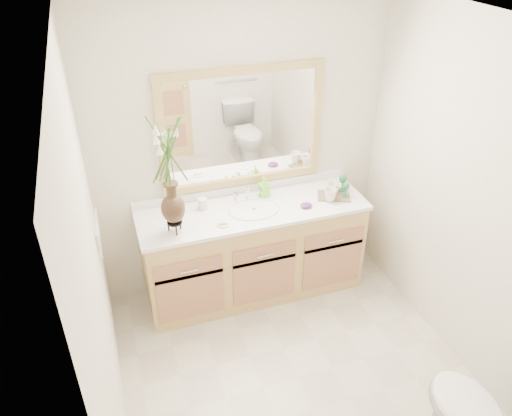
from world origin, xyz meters
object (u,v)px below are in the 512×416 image
object	(u,v)px
flower_vase	(168,162)
tray	(334,196)
tumbler	(202,204)
soap_bottle	(264,188)

from	to	relation	value
flower_vase	tray	bearing A→B (deg)	3.71
flower_vase	tray	size ratio (longest dim) A/B	3.19
flower_vase	tumbler	bearing A→B (deg)	43.03
flower_vase	tumbler	xyz separation A→B (m)	(0.27, 0.25, -0.53)
tumbler	tray	bearing A→B (deg)	-8.60
flower_vase	soap_bottle	bearing A→B (deg)	19.70
soap_bottle	tray	world-z (taller)	soap_bottle
tumbler	tray	xyz separation A→B (m)	(1.07, -0.16, -0.04)
soap_bottle	tumbler	bearing A→B (deg)	170.78
flower_vase	soap_bottle	size ratio (longest dim) A/B	5.47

